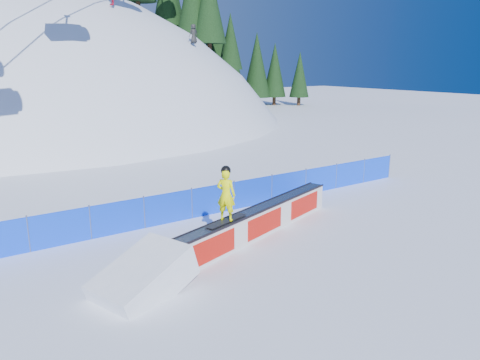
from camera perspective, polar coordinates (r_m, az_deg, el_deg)
ground at (r=15.73m, az=5.45°, el=-8.36°), size 160.00×160.00×0.00m
snow_hill at (r=59.00m, az=-22.69°, el=-11.02°), size 64.00×64.00×64.00m
treeline at (r=61.52m, az=-1.06°, el=16.63°), size 24.41×12.86×19.76m
safety_fence at (r=18.98m, az=-3.24°, el=-2.40°), size 22.05×0.05×1.30m
rail_box at (r=16.70m, az=2.29°, el=-5.08°), size 8.36×3.26×1.03m
snow_ramp at (r=13.21m, az=-11.63°, el=-13.20°), size 3.08×2.43×1.68m
snowboarder at (r=14.87m, az=-1.72°, el=-1.75°), size 1.76×0.85×1.83m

